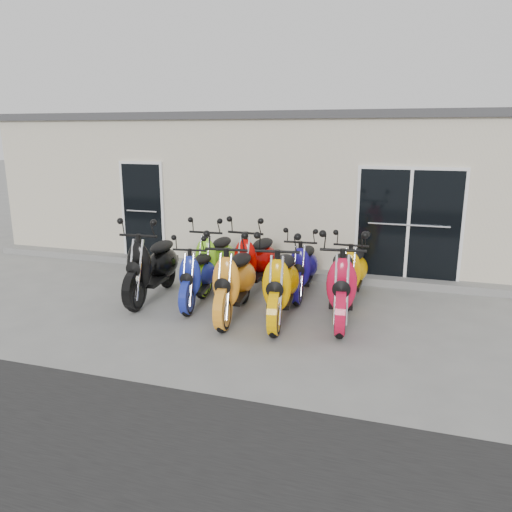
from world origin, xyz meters
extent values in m
plane|color=gray|center=(0.00, 0.00, 0.00)|extent=(80.00, 80.00, 0.00)
cube|color=beige|center=(0.00, 5.20, 1.60)|extent=(14.00, 6.00, 3.20)
cube|color=#3F3F42|center=(0.00, 5.20, 3.28)|extent=(14.20, 6.20, 0.16)
cube|color=gray|center=(0.00, 2.02, 0.07)|extent=(14.00, 0.40, 0.15)
cube|color=black|center=(-3.20, 2.17, 1.26)|extent=(1.07, 0.08, 2.22)
cube|color=black|center=(2.60, 2.17, 1.26)|extent=(2.02, 0.08, 2.22)
camera|label=1|loc=(2.66, -7.78, 2.94)|focal=35.00mm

